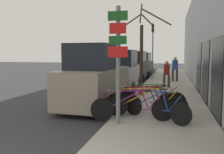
{
  "coord_description": "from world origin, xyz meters",
  "views": [
    {
      "loc": [
        2.88,
        -2.95,
        2.2
      ],
      "look_at": [
        0.52,
        6.69,
        1.24
      ],
      "focal_mm": 40.0,
      "sensor_mm": 36.0,
      "label": 1
    }
  ],
  "objects_px": {
    "parked_car_1": "(122,72)",
    "parked_car_2": "(135,67)",
    "bicycle_1": "(155,107)",
    "pedestrian_near": "(167,72)",
    "traffic_light": "(153,43)",
    "bicycle_3": "(146,102)",
    "bicycle_5": "(151,98)",
    "bicycle_4": "(142,101)",
    "bicycle_2": "(147,104)",
    "bicycle_0": "(133,108)",
    "parked_car_0": "(95,79)",
    "parked_car_3": "(142,65)",
    "street_tree": "(142,53)",
    "pedestrian_far": "(175,67)",
    "signpost": "(118,60)"
  },
  "relations": [
    {
      "from": "bicycle_3",
      "to": "street_tree",
      "type": "bearing_deg",
      "value": 2.28
    },
    {
      "from": "signpost",
      "to": "pedestrian_near",
      "type": "relative_size",
      "value": 2.12
    },
    {
      "from": "bicycle_0",
      "to": "parked_car_2",
      "type": "height_order",
      "value": "parked_car_2"
    },
    {
      "from": "bicycle_0",
      "to": "bicycle_5",
      "type": "xyz_separation_m",
      "value": [
        0.4,
        1.76,
        -0.01
      ]
    },
    {
      "from": "bicycle_3",
      "to": "pedestrian_near",
      "type": "xyz_separation_m",
      "value": [
        0.52,
        6.79,
        0.51
      ]
    },
    {
      "from": "parked_car_2",
      "to": "parked_car_3",
      "type": "bearing_deg",
      "value": 92.98
    },
    {
      "from": "bicycle_5",
      "to": "bicycle_0",
      "type": "bearing_deg",
      "value": 174.0
    },
    {
      "from": "parked_car_1",
      "to": "parked_car_0",
      "type": "bearing_deg",
      "value": -90.46
    },
    {
      "from": "parked_car_3",
      "to": "parked_car_1",
      "type": "bearing_deg",
      "value": -86.31
    },
    {
      "from": "bicycle_4",
      "to": "bicycle_5",
      "type": "height_order",
      "value": "bicycle_5"
    },
    {
      "from": "bicycle_0",
      "to": "traffic_light",
      "type": "xyz_separation_m",
      "value": [
        -0.48,
        13.18,
        2.47
      ]
    },
    {
      "from": "bicycle_2",
      "to": "parked_car_0",
      "type": "height_order",
      "value": "parked_car_0"
    },
    {
      "from": "parked_car_0",
      "to": "street_tree",
      "type": "relative_size",
      "value": 1.02
    },
    {
      "from": "bicycle_3",
      "to": "parked_car_3",
      "type": "xyz_separation_m",
      "value": [
        -2.18,
        16.97,
        0.46
      ]
    },
    {
      "from": "parked_car_1",
      "to": "street_tree",
      "type": "relative_size",
      "value": 1.04
    },
    {
      "from": "bicycle_4",
      "to": "traffic_light",
      "type": "distance_m",
      "value": 12.15
    },
    {
      "from": "pedestrian_near",
      "to": "pedestrian_far",
      "type": "bearing_deg",
      "value": 85.34
    },
    {
      "from": "bicycle_2",
      "to": "bicycle_4",
      "type": "height_order",
      "value": "bicycle_2"
    },
    {
      "from": "parked_car_0",
      "to": "traffic_light",
      "type": "bearing_deg",
      "value": 85.46
    },
    {
      "from": "pedestrian_near",
      "to": "street_tree",
      "type": "bearing_deg",
      "value": -104.96
    },
    {
      "from": "bicycle_2",
      "to": "parked_car_1",
      "type": "xyz_separation_m",
      "value": [
        -2.21,
        6.82,
        0.51
      ]
    },
    {
      "from": "bicycle_2",
      "to": "pedestrian_near",
      "type": "distance_m",
      "value": 7.26
    },
    {
      "from": "bicycle_5",
      "to": "traffic_light",
      "type": "distance_m",
      "value": 11.72
    },
    {
      "from": "bicycle_2",
      "to": "bicycle_3",
      "type": "relative_size",
      "value": 1.04
    },
    {
      "from": "parked_car_1",
      "to": "street_tree",
      "type": "height_order",
      "value": "street_tree"
    },
    {
      "from": "bicycle_0",
      "to": "traffic_light",
      "type": "bearing_deg",
      "value": -10.96
    },
    {
      "from": "parked_car_1",
      "to": "parked_car_2",
      "type": "height_order",
      "value": "parked_car_1"
    },
    {
      "from": "bicycle_0",
      "to": "pedestrian_far",
      "type": "bearing_deg",
      "value": -19.63
    },
    {
      "from": "bicycle_5",
      "to": "parked_car_3",
      "type": "bearing_deg",
      "value": 15.0
    },
    {
      "from": "bicycle_5",
      "to": "parked_car_1",
      "type": "xyz_separation_m",
      "value": [
        -2.25,
        5.65,
        0.52
      ]
    },
    {
      "from": "bicycle_2",
      "to": "bicycle_3",
      "type": "distance_m",
      "value": 0.45
    },
    {
      "from": "traffic_light",
      "to": "parked_car_0",
      "type": "bearing_deg",
      "value": -97.53
    },
    {
      "from": "parked_car_2",
      "to": "traffic_light",
      "type": "distance_m",
      "value": 2.42
    },
    {
      "from": "bicycle_2",
      "to": "bicycle_3",
      "type": "xyz_separation_m",
      "value": [
        -0.09,
        0.45,
        -0.0
      ]
    },
    {
      "from": "parked_car_0",
      "to": "parked_car_1",
      "type": "bearing_deg",
      "value": 92.19
    },
    {
      "from": "bicycle_5",
      "to": "traffic_light",
      "type": "relative_size",
      "value": 0.55
    },
    {
      "from": "parked_car_2",
      "to": "bicycle_0",
      "type": "bearing_deg",
      "value": -79.2
    },
    {
      "from": "parked_car_0",
      "to": "bicycle_2",
      "type": "bearing_deg",
      "value": -33.77
    },
    {
      "from": "parked_car_2",
      "to": "bicycle_2",
      "type": "bearing_deg",
      "value": -77.17
    },
    {
      "from": "bicycle_0",
      "to": "bicycle_1",
      "type": "distance_m",
      "value": 0.71
    },
    {
      "from": "bicycle_1",
      "to": "pedestrian_near",
      "type": "distance_m",
      "value": 7.57
    },
    {
      "from": "parked_car_2",
      "to": "parked_car_3",
      "type": "height_order",
      "value": "parked_car_2"
    },
    {
      "from": "traffic_light",
      "to": "pedestrian_near",
      "type": "bearing_deg",
      "value": -76.63
    },
    {
      "from": "bicycle_3",
      "to": "bicycle_5",
      "type": "xyz_separation_m",
      "value": [
        0.13,
        0.73,
        -0.01
      ]
    },
    {
      "from": "bicycle_2",
      "to": "bicycle_4",
      "type": "xyz_separation_m",
      "value": [
        -0.25,
        0.72,
        -0.02
      ]
    },
    {
      "from": "parked_car_2",
      "to": "traffic_light",
      "type": "bearing_deg",
      "value": 15.17
    },
    {
      "from": "bicycle_3",
      "to": "bicycle_2",
      "type": "bearing_deg",
      "value": -175.61
    },
    {
      "from": "pedestrian_near",
      "to": "traffic_light",
      "type": "distance_m",
      "value": 5.85
    },
    {
      "from": "bicycle_4",
      "to": "parked_car_0",
      "type": "height_order",
      "value": "parked_car_0"
    },
    {
      "from": "bicycle_5",
      "to": "parked_car_0",
      "type": "distance_m",
      "value": 2.46
    }
  ]
}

